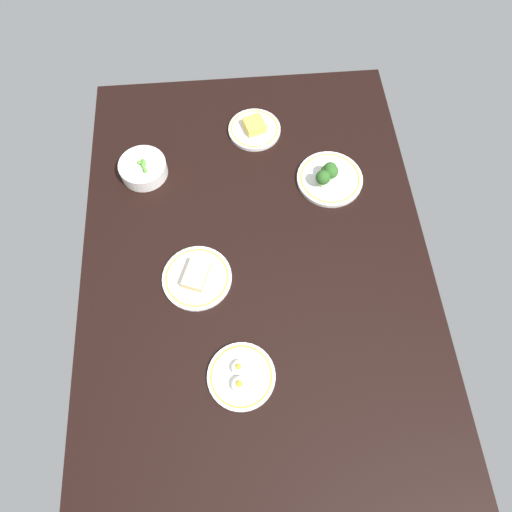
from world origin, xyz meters
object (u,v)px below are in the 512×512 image
Objects in this scene: plate_sandwich at (197,277)px; plate_cheese at (254,129)px; bowl_peas at (143,168)px; plate_eggs at (241,376)px; plate_broccoli at (329,177)px.

plate_sandwich is 62.01cm from plate_cheese.
plate_sandwich is 45.43cm from bowl_peas.
plate_sandwich is 1.14× the size of plate_cheese.
bowl_peas is at bearing -157.61° from plate_sandwich.
plate_sandwich is 1.12× the size of plate_eggs.
plate_eggs is 1.19× the size of bowl_peas.
plate_cheese is 34.09cm from plate_broccoli.
plate_cheese reaches higher than plate_sandwich.
plate_sandwich is at bearing -21.58° from plate_cheese.
plate_broccoli is at bearing 82.30° from bowl_peas.
bowl_peas is at bearing -97.70° from plate_broccoli.
plate_sandwich is 57.35cm from plate_broccoli.
plate_eggs is 79.07cm from bowl_peas.
plate_cheese is 0.84× the size of plate_broccoli.
plate_broccoli is (-33.33, 46.65, 1.28)cm from plate_sandwich.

